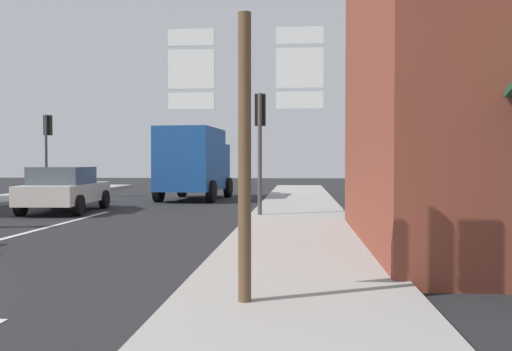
{
  "coord_description": "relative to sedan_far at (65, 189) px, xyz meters",
  "views": [
    {
      "loc": [
        6.23,
        -5.25,
        1.62
      ],
      "look_at": [
        4.99,
        10.27,
        1.24
      ],
      "focal_mm": 38.3,
      "sensor_mm": 36.0,
      "label": 1
    }
  ],
  "objects": [
    {
      "name": "sidewalk_right",
      "position": [
        7.58,
        -3.87,
        -0.69
      ],
      "size": [
        2.81,
        44.0,
        0.14
      ],
      "primitive_type": "cube",
      "color": "#9E9B96",
      "rests_on": "ground"
    },
    {
      "name": "sedan_far",
      "position": [
        0.0,
        0.0,
        0.0
      ],
      "size": [
        2.2,
        4.31,
        1.47
      ],
      "color": "beige",
      "rests_on": "ground"
    },
    {
      "name": "route_sign_post",
      "position": [
        7.01,
        -11.35,
        1.15
      ],
      "size": [
        1.66,
        0.14,
        3.2
      ],
      "color": "brown",
      "rests_on": "ground"
    },
    {
      "name": "delivery_truck",
      "position": [
        3.07,
        6.06,
        0.89
      ],
      "size": [
        2.77,
        5.13,
        3.05
      ],
      "color": "#19478C",
      "rests_on": "ground"
    },
    {
      "name": "traffic_light_far_left",
      "position": [
        -3.75,
        6.67,
        2.01
      ],
      "size": [
        0.3,
        0.49,
        3.74
      ],
      "color": "#47474C",
      "rests_on": "ground"
    },
    {
      "name": "traffic_light_near_right",
      "position": [
        6.47,
        -1.61,
        1.88
      ],
      "size": [
        0.3,
        0.49,
        3.56
      ],
      "color": "#47474C",
      "rests_on": "ground"
    },
    {
      "name": "ground_plane",
      "position": [
        1.36,
        -1.87,
        -0.76
      ],
      "size": [
        80.0,
        80.0,
        0.0
      ],
      "primitive_type": "plane",
      "color": "#232326"
    },
    {
      "name": "lane_centre_stripe",
      "position": [
        1.36,
        -5.87,
        -0.75
      ],
      "size": [
        0.16,
        12.0,
        0.01
      ],
      "primitive_type": "cube",
      "color": "silver",
      "rests_on": "ground"
    }
  ]
}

